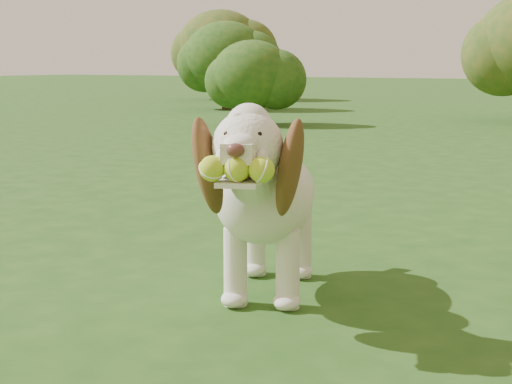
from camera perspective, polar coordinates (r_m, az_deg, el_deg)
The scene contains 5 objects.
ground at distance 2.64m, azimuth 7.33°, elevation -9.66°, with size 80.00×80.00×0.00m, color #1E4814.
dog at distance 2.85m, azimuth 0.78°, elevation -0.07°, with size 0.65×1.10×0.74m.
shrub_a at distance 10.95m, azimuth -0.27°, elevation 8.51°, with size 1.13×1.13×1.17m.
shrub_g at distance 18.55m, azimuth -2.58°, elevation 10.51°, with size 2.00×2.00×2.08m.
shrub_e at distance 14.59m, azimuth -2.20°, elevation 9.75°, with size 1.56×1.56×1.62m.
Camera 1 is at (0.98, -2.30, 0.86)m, focal length 55.00 mm.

